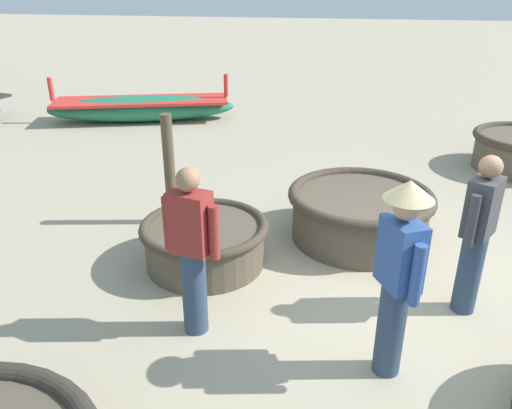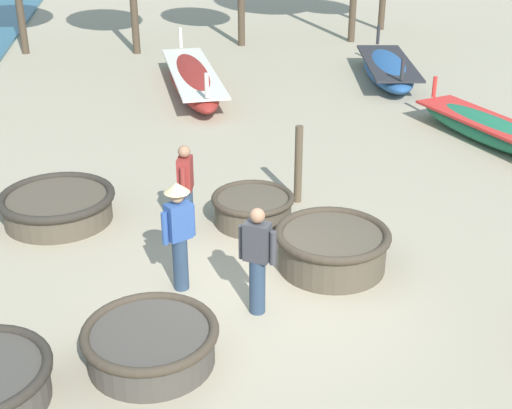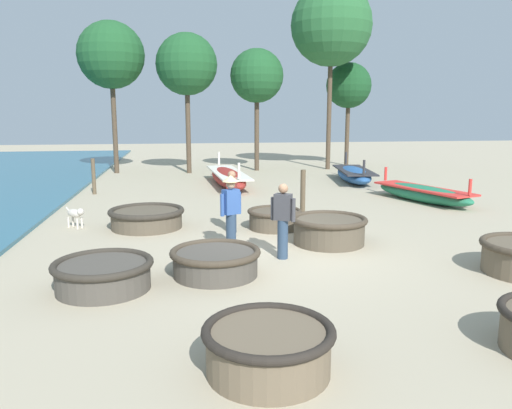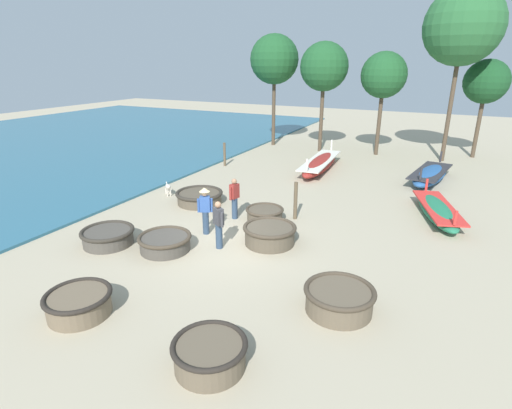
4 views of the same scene
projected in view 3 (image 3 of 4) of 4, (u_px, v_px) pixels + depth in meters
The scene contains 21 objects.
ground_plane at pixel (278, 253), 10.73m from camera, with size 80.00×80.00×0.00m, color tan.
coracle_far_right at pixel (103, 274), 8.50m from camera, with size 1.71×1.71×0.52m.
coracle_upturned at pixel (329, 229), 11.50m from camera, with size 1.75×1.75×0.63m.
coracle_nearest at pixel (268, 347), 5.77m from camera, with size 1.56×1.56×0.57m.
coracle_center at pixel (147, 217), 13.07m from camera, with size 1.97×1.97×0.52m.
coracle_weathered at pixel (274, 218), 12.99m from camera, with size 1.42×1.42×0.51m.
coracle_front_left at pixel (215, 261), 9.25m from camera, with size 1.69×1.69×0.51m.
long_boat_blue_hull at pixel (354, 174), 21.85m from camera, with size 1.89×4.59×1.15m.
long_boat_white_hull at pixel (228, 177), 20.77m from camera, with size 1.46×5.82×1.20m.
long_boat_green_hull at pixel (423, 193), 16.95m from camera, with size 2.23×4.26×1.00m.
fisherman_standing_right at pixel (231, 208), 10.80m from camera, with size 0.48×0.36×1.67m.
fisherman_standing_left at pixel (283, 219), 10.23m from camera, with size 0.47×0.36×1.57m.
fisherman_by_coracle at pixel (232, 200), 12.48m from camera, with size 0.29×0.52×1.57m.
dog at pixel (76, 214), 13.05m from camera, with size 0.55×0.50×0.55m.
mooring_post_mid_beach at pixel (94, 176), 18.45m from camera, with size 0.14×0.14×1.33m, color brown.
mooring_post_shoreline at pixel (303, 196), 13.75m from camera, with size 0.14×0.14×1.45m, color brown.
tree_center at pixel (187, 65), 24.18m from camera, with size 2.99×2.99×6.80m.
tree_tall_back at pixel (111, 56), 24.09m from camera, with size 3.23×3.23×7.35m.
tree_rightmost at pixel (331, 25), 25.50m from camera, with size 4.17×4.17×9.50m.
tree_left_mid at pixel (349, 86), 28.06m from camera, with size 2.53×2.53×5.77m.
tree_right_mid at pixel (257, 76), 25.38m from camera, with size 2.72×2.72×6.21m.
Camera 3 is at (-2.04, -10.17, 2.98)m, focal length 35.00 mm.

